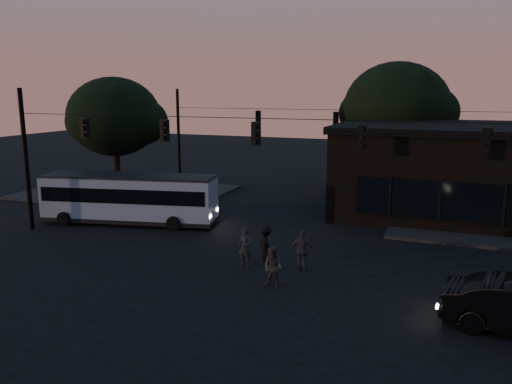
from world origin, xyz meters
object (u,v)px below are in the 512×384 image
(bus, at_px, (129,196))
(pedestrian_a, at_px, (245,247))
(building, at_px, (470,170))
(pedestrian_b, at_px, (273,267))
(pedestrian_c, at_px, (302,250))
(pedestrian_d, at_px, (266,244))

(bus, xyz_separation_m, pedestrian_a, (8.77, -4.25, -0.68))
(building, xyz_separation_m, pedestrian_b, (-7.16, -14.96, -1.92))
(pedestrian_b, xyz_separation_m, pedestrian_c, (0.53, 2.16, 0.07))
(pedestrian_a, height_order, pedestrian_d, pedestrian_a)
(bus, bearing_deg, pedestrian_a, -37.81)
(pedestrian_b, xyz_separation_m, pedestrian_d, (-1.24, 2.63, 0.02))
(building, distance_m, pedestrian_b, 16.70)
(pedestrian_c, distance_m, pedestrian_d, 1.83)
(pedestrian_b, height_order, pedestrian_d, pedestrian_d)
(pedestrian_a, bearing_deg, pedestrian_c, 14.28)
(building, distance_m, bus, 19.95)
(building, bearing_deg, bus, -153.08)
(bus, bearing_deg, pedestrian_b, -41.23)
(pedestrian_b, distance_m, pedestrian_d, 2.91)
(pedestrian_a, distance_m, pedestrian_b, 2.49)
(bus, height_order, pedestrian_b, bus)
(building, xyz_separation_m, bus, (-17.76, -9.02, -1.16))
(pedestrian_b, bearing_deg, pedestrian_c, 87.04)
(building, relative_size, bus, 1.53)
(pedestrian_b, relative_size, pedestrian_c, 0.92)
(bus, relative_size, pedestrian_d, 6.21)
(pedestrian_a, relative_size, pedestrian_b, 1.10)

